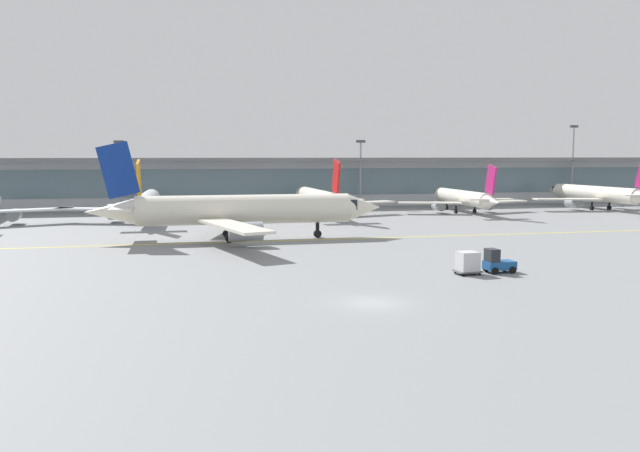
% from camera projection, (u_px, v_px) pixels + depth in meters
% --- Properties ---
extents(ground_plane, '(400.00, 400.00, 0.00)m').
position_uv_depth(ground_plane, '(372.00, 303.00, 43.32)').
color(ground_plane, gray).
extents(taxiway_centreline_stripe, '(110.00, 0.48, 0.01)m').
position_uv_depth(taxiway_centreline_stripe, '(247.00, 242.00, 73.91)').
color(taxiway_centreline_stripe, yellow).
rests_on(taxiway_centreline_stripe, ground_plane).
extents(terminal_concourse, '(204.49, 11.00, 9.60)m').
position_uv_depth(terminal_concourse, '(248.00, 182.00, 123.88)').
color(terminal_concourse, '#B2B7BC').
rests_on(terminal_concourse, ground_plane).
extents(gate_airplane_2, '(26.74, 28.71, 9.52)m').
position_uv_depth(gate_airplane_2, '(147.00, 203.00, 96.21)').
color(gate_airplane_2, silver).
rests_on(gate_airplane_2, ground_plane).
extents(gate_airplane_3, '(26.73, 28.72, 9.52)m').
position_uv_depth(gate_airplane_3, '(318.00, 199.00, 105.55)').
color(gate_airplane_3, silver).
rests_on(gate_airplane_3, ground_plane).
extents(gate_airplane_4, '(24.16, 25.89, 8.60)m').
position_uv_depth(gate_airplane_4, '(463.00, 198.00, 111.06)').
color(gate_airplane_4, silver).
rests_on(gate_airplane_4, ground_plane).
extents(gate_airplane_5, '(26.67, 28.76, 9.52)m').
position_uv_depth(gate_airplane_5, '(596.00, 194.00, 117.68)').
color(gate_airplane_5, silver).
rests_on(gate_airplane_5, ground_plane).
extents(taxiing_regional_jet, '(35.13, 32.79, 11.67)m').
position_uv_depth(taxiing_regional_jet, '(241.00, 210.00, 75.37)').
color(taxiing_regional_jet, silver).
rests_on(taxiing_regional_jet, ground_plane).
extents(baggage_tug, '(2.69, 1.77, 2.10)m').
position_uv_depth(baggage_tug, '(497.00, 262.00, 54.29)').
color(baggage_tug, '#194C8C').
rests_on(baggage_tug, ground_plane).
extents(cargo_dolly_lead, '(2.20, 1.73, 1.94)m').
position_uv_depth(cargo_dolly_lead, '(468.00, 262.00, 53.50)').
color(cargo_dolly_lead, '#595B60').
rests_on(cargo_dolly_lead, ground_plane).
extents(apron_light_mast_1, '(1.80, 0.36, 12.63)m').
position_uv_depth(apron_light_mast_1, '(120.00, 173.00, 110.94)').
color(apron_light_mast_1, gray).
rests_on(apron_light_mast_1, ground_plane).
extents(apron_light_mast_2, '(1.80, 0.36, 12.96)m').
position_uv_depth(apron_light_mast_2, '(361.00, 170.00, 121.98)').
color(apron_light_mast_2, gray).
rests_on(apron_light_mast_2, ground_plane).
extents(apron_light_mast_3, '(1.80, 0.36, 16.27)m').
position_uv_depth(apron_light_mast_3, '(573.00, 161.00, 131.95)').
color(apron_light_mast_3, gray).
rests_on(apron_light_mast_3, ground_plane).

